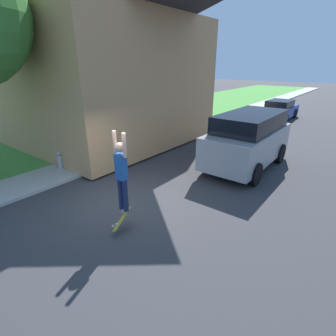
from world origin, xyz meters
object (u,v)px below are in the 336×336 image
at_px(suv_parked, 248,139).
at_px(skateboard, 121,219).
at_px(skateboarder, 121,171).
at_px(fire_hydrant, 60,160).
at_px(car_down_street, 279,110).

distance_m(suv_parked, skateboard, 6.13).
distance_m(suv_parked, skateboarder, 5.90).
relative_size(skateboard, fire_hydrant, 1.06).
height_order(skateboarder, skateboard, skateboarder).
bearing_deg(car_down_street, fire_hydrant, -102.92).
xyz_separation_m(car_down_street, skateboarder, (1.09, -16.67, 0.82)).
xyz_separation_m(suv_parked, skateboard, (-0.76, -6.02, -0.87)).
height_order(skateboard, fire_hydrant, fire_hydrant).
bearing_deg(suv_parked, fire_hydrant, -138.96).
relative_size(car_down_street, skateboard, 5.71).
bearing_deg(skateboarder, fire_hydrant, 167.72).
relative_size(suv_parked, fire_hydrant, 6.57).
bearing_deg(skateboard, skateboarder, 115.10).
xyz_separation_m(suv_parked, skateboarder, (-0.85, -5.83, 0.34)).
relative_size(skateboarder, fire_hydrant, 2.97).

